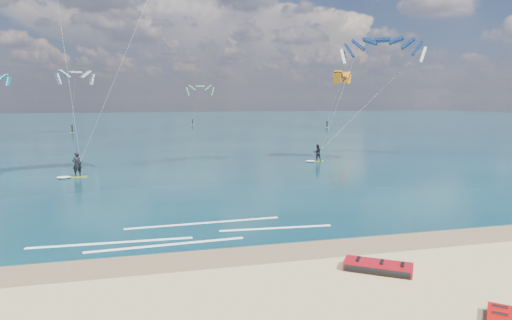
% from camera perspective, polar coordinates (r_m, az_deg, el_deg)
% --- Properties ---
extents(ground, '(320.00, 320.00, 0.00)m').
position_cam_1_polar(ground, '(54.90, -12.04, 0.87)').
color(ground, tan).
rests_on(ground, ground).
extents(wet_sand_strip, '(320.00, 2.40, 0.01)m').
position_cam_1_polar(wet_sand_strip, '(18.72, -7.18, -12.17)').
color(wet_sand_strip, brown).
rests_on(wet_sand_strip, ground).
extents(sea, '(320.00, 200.00, 0.04)m').
position_cam_1_polar(sea, '(118.68, -13.34, 4.42)').
color(sea, '#092935').
rests_on(sea, ground).
extents(packed_kite_mid, '(2.86, 2.52, 0.43)m').
position_cam_1_polar(packed_kite_mid, '(17.91, 15.00, -13.33)').
color(packed_kite_mid, '#AA0B16').
rests_on(packed_kite_mid, ground).
extents(kitesurfer_main, '(11.57, 9.98, 19.61)m').
position_cam_1_polar(kitesurfer_main, '(35.52, -19.89, 13.19)').
color(kitesurfer_main, '#BBD318').
rests_on(kitesurfer_main, sea).
extents(kitesurfer_far, '(11.41, 6.84, 13.36)m').
position_cam_1_polar(kitesurfer_far, '(45.67, 11.88, 8.30)').
color(kitesurfer_far, '#A2D21F').
rests_on(kitesurfer_far, sea).
extents(shoreline_foam, '(14.03, 3.67, 0.01)m').
position_cam_1_polar(shoreline_foam, '(21.90, -8.45, -9.12)').
color(shoreline_foam, white).
rests_on(shoreline_foam, ground).
extents(distant_kites, '(78.35, 38.53, 11.72)m').
position_cam_1_polar(distant_kites, '(95.20, -15.56, 6.82)').
color(distant_kites, '#2BB4BE').
rests_on(distant_kites, ground).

